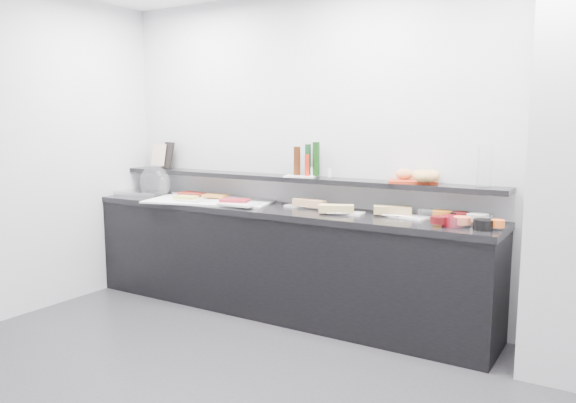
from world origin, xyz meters
The scene contains 53 objects.
back_wall centered at (0.00, 2.00, 1.35)m, with size 5.00×0.02×2.70m, color silver.
buffet_cabinet centered at (-0.70, 1.70, 0.42)m, with size 3.60×0.60×0.85m, color black.
counter_top centered at (-0.70, 1.70, 0.88)m, with size 3.62×0.62×0.05m, color black.
wall_shelf centered at (-0.70, 1.88, 1.13)m, with size 3.60×0.25×0.04m, color black.
cloche_base centered at (-2.27, 1.70, 0.92)m, with size 0.45×0.30×0.04m, color #B4B5BB.
cloche_dome centered at (-2.12, 1.71, 1.03)m, with size 0.38×0.25×0.34m, color white.
linen_runner centered at (-1.41, 1.67, 0.91)m, with size 1.12×0.53×0.01m, color white.
platter_meat_a centered at (-1.81, 1.86, 0.92)m, with size 0.34×0.23×0.01m, color silver.
food_meat_a centered at (-1.72, 1.78, 0.94)m, with size 0.24×0.15×0.02m, color maroon.
platter_salmon centered at (-1.36, 1.85, 0.92)m, with size 0.29×0.19×0.01m, color white.
food_salmon centered at (-1.44, 1.79, 0.94)m, with size 0.22×0.14×0.02m, color orange.
platter_cheese centered at (-1.48, 1.55, 0.92)m, with size 0.26×0.18×0.01m, color silver.
food_cheese centered at (-1.59, 1.56, 0.94)m, with size 0.20×0.12×0.02m, color #D9D854.
platter_meat_b centered at (-1.00, 1.57, 0.92)m, with size 0.32×0.22×0.01m, color white.
food_meat_b centered at (-1.09, 1.63, 0.94)m, with size 0.24×0.15×0.02m, color maroon.
sandwich_plate_left centered at (-0.52, 1.84, 0.91)m, with size 0.34×0.15×0.01m, color silver.
sandwich_food_left centered at (-0.46, 1.80, 0.94)m, with size 0.28×0.11×0.06m, color tan.
tongs_left centered at (-0.45, 1.75, 0.92)m, with size 0.01×0.01×0.16m, color silver.
sandwich_plate_mid centered at (-0.10, 1.70, 0.91)m, with size 0.32×0.14×0.01m, color white.
sandwich_food_mid centered at (-0.13, 1.64, 0.94)m, with size 0.27×0.10×0.06m, color tan.
tongs_mid centered at (-0.09, 1.59, 0.92)m, with size 0.01×0.01×0.16m, color #B2B4B9.
sandwich_plate_right centered at (0.36, 1.81, 0.91)m, with size 0.39×0.17×0.01m, color white.
sandwich_food_right centered at (0.26, 1.81, 0.94)m, with size 0.28×0.11×0.06m, color tan.
tongs_right centered at (0.30, 1.72, 0.92)m, with size 0.01×0.01×0.16m, color silver.
bowl_glass_fruit centered at (0.55, 1.79, 0.94)m, with size 0.16×0.16×0.07m, color white.
fill_glass_fruit centered at (0.64, 1.80, 0.95)m, with size 0.14×0.14×0.05m, color #C6691B.
bowl_black_jam centered at (0.77, 1.81, 0.94)m, with size 0.14×0.14×0.07m, color black.
fill_black_jam centered at (0.78, 1.80, 0.95)m, with size 0.11×0.11×0.05m, color #5E0D11.
bowl_glass_cream centered at (0.92, 1.79, 0.94)m, with size 0.16×0.16×0.07m, color white.
fill_glass_cream centered at (0.89, 1.80, 0.95)m, with size 0.15×0.15×0.05m, color white.
bowl_red_jam centered at (0.77, 1.61, 0.94)m, with size 0.15×0.15×0.07m, color maroon.
fill_red_jam centered at (0.69, 1.54, 0.95)m, with size 0.10×0.10×0.05m, color #510B0E.
bowl_glass_salmon centered at (0.82, 1.60, 0.94)m, with size 0.15×0.15×0.07m, color white.
fill_glass_salmon centered at (0.84, 1.61, 0.95)m, with size 0.12×0.12×0.05m, color #FF6F3E.
bowl_black_fruit centered at (0.98, 1.59, 0.94)m, with size 0.13×0.13×0.07m, color black.
fill_black_fruit centered at (1.07, 1.62, 0.95)m, with size 0.09×0.09×0.05m, color orange.
framed_print centered at (-2.16, 1.94, 1.28)m, with size 0.20×0.02×0.26m, color black.
print_art centered at (-2.27, 1.92, 1.28)m, with size 0.18×0.00×0.22m, color #CDA894.
condiment_tray centered at (-0.58, 1.85, 1.16)m, with size 0.25×0.16×0.01m, color white.
bottle_green_a centered at (-0.55, 1.94, 1.29)m, with size 0.05×0.05×0.26m, color #103E1D.
bottle_brown centered at (-0.63, 1.88, 1.28)m, with size 0.06×0.06×0.24m, color #3E1D0B.
bottle_green_b centered at (-0.47, 1.93, 1.30)m, with size 0.06×0.06×0.28m, color #10370F.
bottle_hot centered at (-0.51, 1.85, 1.25)m, with size 0.04×0.04×0.18m, color red.
shaker_salt centered at (-0.50, 1.92, 1.20)m, with size 0.03×0.03×0.07m, color white.
shaker_pepper centered at (-0.30, 1.85, 1.20)m, with size 0.03×0.03×0.07m, color white.
bread_tray centered at (0.38, 1.91, 1.16)m, with size 0.36×0.25×0.02m, color #AD2D12.
bread_roll_nw centered at (0.30, 1.94, 1.21)m, with size 0.14×0.09×0.08m, color #D58551.
bread_roll_n centered at (0.50, 1.94, 1.21)m, with size 0.12×0.08×0.08m, color tan.
bread_roll_ne centered at (0.51, 1.94, 1.21)m, with size 0.13×0.08×0.08m, color tan.
bread_roll_s centered at (0.48, 1.79, 1.21)m, with size 0.12×0.08×0.08m, color tan.
bread_roll_se centered at (0.54, 1.82, 1.21)m, with size 0.13×0.08×0.08m, color tan.
bread_roll_midw centered at (0.44, 1.91, 1.21)m, with size 0.14×0.09×0.08m, color tan.
carafe centered at (0.91, 1.86, 1.30)m, with size 0.11×0.11×0.30m, color white.
Camera 1 is at (1.79, -2.19, 1.60)m, focal length 35.00 mm.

